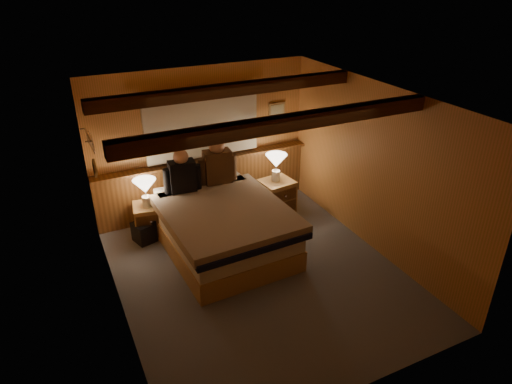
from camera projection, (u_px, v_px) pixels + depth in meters
floor at (259, 274)px, 6.19m from camera, size 4.20×4.20×0.00m
ceiling at (260, 100)px, 5.10m from camera, size 4.20×4.20×0.00m
wall_back at (202, 141)px, 7.33m from camera, size 3.60×0.00×3.60m
wall_left at (111, 228)px, 4.94m from camera, size 0.00×4.20×4.20m
wall_right at (375, 170)px, 6.34m from camera, size 0.00×4.20×4.20m
wall_front at (366, 295)px, 3.96m from camera, size 3.60×0.00×3.60m
wainscot at (205, 183)px, 7.60m from camera, size 3.60×0.23×0.94m
curtain_window at (202, 124)px, 7.13m from camera, size 2.18×0.09×1.11m
ceiling_beams at (254, 105)px, 5.26m from camera, size 3.60×1.65×0.16m
coat_rail at (91, 141)px, 6.03m from camera, size 0.05×0.55×0.24m
framed_print at (277, 110)px, 7.68m from camera, size 0.30×0.04×0.25m
bed at (223, 228)px, 6.54m from camera, size 1.72×2.17×0.72m
nightstand_left at (151, 220)px, 6.95m from camera, size 0.54×0.50×0.52m
nightstand_right at (277, 196)px, 7.61m from camera, size 0.56×0.52×0.56m
lamp_left at (145, 188)px, 6.65m from camera, size 0.34×0.34×0.44m
lamp_right at (276, 162)px, 7.36m from camera, size 0.35×0.35×0.46m
person_left at (182, 174)px, 6.71m from camera, size 0.56×0.25×0.68m
person_right at (217, 164)px, 6.97m from camera, size 0.61×0.27×0.74m
duffel_bag at (151, 229)px, 6.92m from camera, size 0.57×0.44×0.36m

